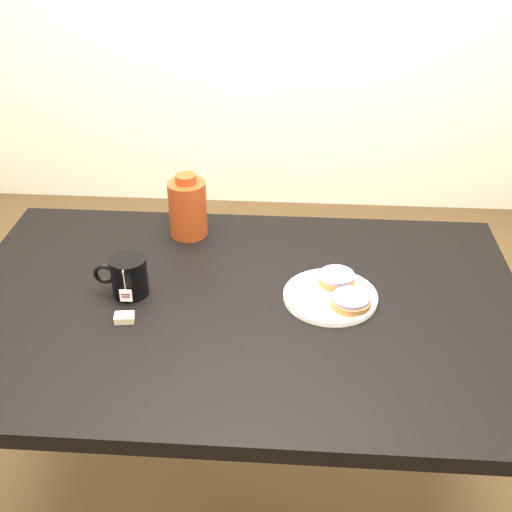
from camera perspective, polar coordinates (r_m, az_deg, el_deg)
name	(u,v)px	position (r m, az deg, el deg)	size (l,w,h in m)	color
ground_plane	(243,500)	(2.10, -1.17, -20.89)	(4.00, 4.00, 0.00)	brown
table	(240,329)	(1.62, -1.43, -6.54)	(1.40, 0.90, 0.75)	black
plate	(330,296)	(1.59, 6.63, -3.52)	(0.23, 0.23, 0.02)	white
bagel_back	(337,278)	(1.62, 7.19, -1.98)	(0.13, 0.13, 0.03)	brown
bagel_front	(351,301)	(1.55, 8.42, -3.98)	(0.13, 0.13, 0.03)	brown
mug	(128,276)	(1.61, -11.28, -1.76)	(0.14, 0.10, 0.10)	black
teabag_pouch	(124,318)	(1.54, -11.63, -5.40)	(0.04, 0.03, 0.02)	#C6B793
bagel_package	(188,207)	(1.82, -6.09, 4.31)	(0.14, 0.14, 0.19)	#5F1E0C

